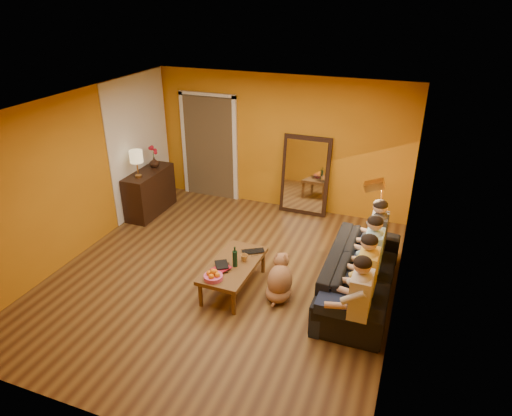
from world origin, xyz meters
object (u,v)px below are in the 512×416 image
at_px(coffee_table, 234,276).
at_px(dog, 280,277).
at_px(sofa, 360,274).
at_px(laptop, 254,253).
at_px(person_mid_left, 367,277).
at_px(sideboard, 150,192).
at_px(person_far_left, 360,301).
at_px(floor_lamp, 378,226).
at_px(wine_bottle, 235,257).
at_px(vase, 154,162).
at_px(person_far_right, 378,237).
at_px(table_lamp, 137,164).
at_px(mirror_frame, 305,175).
at_px(person_mid_right, 373,256).
at_px(tumbler, 244,258).

bearing_deg(coffee_table, dog, 3.12).
height_order(sofa, laptop, sofa).
bearing_deg(sofa, person_mid_left, -163.89).
distance_m(sideboard, person_far_left, 4.92).
xyz_separation_m(floor_lamp, wine_bottle, (-1.78, -1.35, -0.14)).
height_order(sofa, person_mid_left, person_mid_left).
height_order(person_mid_left, vase, person_mid_left).
bearing_deg(wine_bottle, person_far_left, -13.87).
xyz_separation_m(sofa, floor_lamp, (0.10, 0.79, 0.38)).
distance_m(dog, person_far_right, 1.64).
bearing_deg(dog, laptop, 165.83).
relative_size(table_lamp, coffee_table, 0.42).
bearing_deg(person_far_left, coffee_table, 165.04).
height_order(sideboard, coffee_table, sideboard).
distance_m(dog, laptop, 0.62).
xyz_separation_m(person_far_right, wine_bottle, (-1.81, -1.20, -0.03)).
height_order(mirror_frame, laptop, mirror_frame).
xyz_separation_m(table_lamp, laptop, (2.69, -1.10, -0.67)).
relative_size(coffee_table, laptop, 3.64).
bearing_deg(laptop, person_mid_right, -22.70).
xyz_separation_m(table_lamp, person_far_left, (4.37, -1.95, -0.49)).
bearing_deg(sideboard, table_lamp, -90.00).
xyz_separation_m(sofa, laptop, (-1.55, -0.15, 0.10)).
bearing_deg(vase, dog, -31.70).
height_order(person_far_right, vase, person_far_right).
height_order(person_far_right, tumbler, person_far_right).
relative_size(person_mid_right, person_far_right, 1.00).
distance_m(sofa, laptop, 1.56).
relative_size(coffee_table, person_mid_right, 1.00).
bearing_deg(tumbler, vase, 144.36).
height_order(person_mid_right, person_far_right, same).
distance_m(mirror_frame, coffee_table, 2.90).
bearing_deg(sofa, floor_lamp, -7.17).
xyz_separation_m(sideboard, floor_lamp, (4.34, -0.46, 0.29)).
xyz_separation_m(floor_lamp, person_mid_right, (0.03, -0.69, -0.11)).
height_order(mirror_frame, table_lamp, mirror_frame).
xyz_separation_m(sideboard, dog, (3.21, -1.73, -0.09)).
relative_size(sofa, tumbler, 21.07).
height_order(coffee_table, wine_bottle, wine_bottle).
height_order(person_far_left, person_mid_right, same).
xyz_separation_m(floor_lamp, tumbler, (-1.71, -1.18, -0.25)).
height_order(table_lamp, wine_bottle, table_lamp).
height_order(person_mid_right, vase, person_mid_right).
distance_m(sofa, person_far_left, 1.04).
bearing_deg(wine_bottle, person_mid_left, 3.23).
height_order(person_mid_left, person_far_right, same).
bearing_deg(coffee_table, floor_lamp, 36.46).
distance_m(coffee_table, laptop, 0.45).
relative_size(tumbler, laptop, 0.33).
bearing_deg(vase, sideboard, -90.00).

